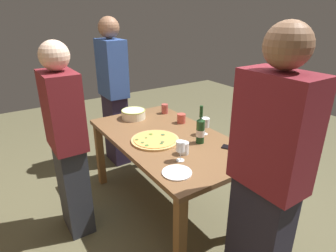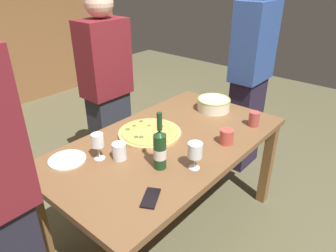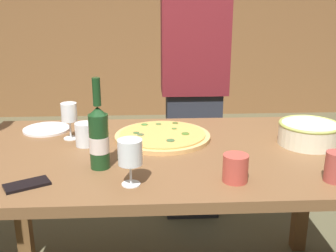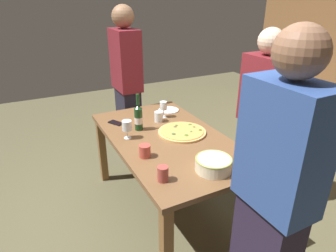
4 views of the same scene
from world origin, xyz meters
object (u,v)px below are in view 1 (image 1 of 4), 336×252
(pizza, at_px, (155,140))
(cup_ceramic, at_px, (184,148))
(serving_bowl, at_px, (133,114))
(cup_amber, at_px, (181,118))
(dining_table, at_px, (168,146))
(wine_glass_near_pizza, at_px, (180,147))
(wine_bottle, at_px, (200,130))
(cup_spare, at_px, (165,109))
(person_guest_right, at_px, (67,143))
(wine_glass_by_bottle, at_px, (205,123))
(person_guest_left, at_px, (267,179))
(cell_phone, at_px, (231,148))
(person_host, at_px, (114,93))
(side_plate, at_px, (177,173))

(pizza, distance_m, cup_ceramic, 0.33)
(serving_bowl, relative_size, cup_amber, 2.68)
(dining_table, distance_m, wine_glass_near_pizza, 0.50)
(wine_bottle, xyz_separation_m, cup_spare, (0.80, -0.16, -0.07))
(person_guest_right, bearing_deg, serving_bowl, 40.05)
(wine_glass_by_bottle, distance_m, person_guest_left, 1.02)
(cup_ceramic, bearing_deg, cup_spare, -23.94)
(cup_spare, bearing_deg, cell_phone, 179.09)
(wine_glass_by_bottle, distance_m, person_guest_right, 1.19)
(person_host, height_order, person_guest_left, person_guest_left)
(wine_bottle, relative_size, side_plate, 1.56)
(pizza, height_order, person_host, person_host)
(serving_bowl, height_order, wine_bottle, wine_bottle)
(cup_spare, xyz_separation_m, person_guest_right, (-0.35, 1.15, 0.02))
(cell_phone, bearing_deg, serving_bowl, -101.11)
(dining_table, xyz_separation_m, pizza, (-0.02, 0.15, 0.10))
(dining_table, xyz_separation_m, wine_bottle, (-0.26, -0.16, 0.21))
(cup_amber, height_order, cup_spare, cup_spare)
(pizza, distance_m, person_guest_left, 1.09)
(person_guest_left, xyz_separation_m, person_guest_right, (1.29, 0.79, -0.08))
(cup_amber, bearing_deg, person_host, 19.31)
(wine_glass_by_bottle, bearing_deg, dining_table, 65.73)
(pizza, height_order, wine_bottle, wine_bottle)
(pizza, xyz_separation_m, cup_ceramic, (-0.33, -0.07, 0.04))
(side_plate, xyz_separation_m, person_guest_left, (-0.54, -0.25, 0.15))
(cell_phone, bearing_deg, wine_bottle, -86.87)
(serving_bowl, height_order, cup_ceramic, cup_ceramic)
(dining_table, height_order, person_guest_left, person_guest_left)
(side_plate, bearing_deg, cup_amber, -37.79)
(cup_ceramic, height_order, person_guest_left, person_guest_left)
(side_plate, distance_m, person_host, 1.72)
(cup_spare, bearing_deg, wine_glass_by_bottle, 179.29)
(dining_table, bearing_deg, person_guest_left, 177.91)
(wine_bottle, bearing_deg, serving_bowl, 13.46)
(person_host, bearing_deg, cup_amber, 18.07)
(cup_ceramic, bearing_deg, wine_glass_near_pizza, 130.61)
(wine_glass_by_bottle, bearing_deg, person_guest_right, 73.54)
(side_plate, bearing_deg, person_guest_right, 35.88)
(dining_table, relative_size, person_guest_left, 0.91)
(cell_phone, bearing_deg, dining_table, -86.83)
(wine_bottle, height_order, cell_phone, wine_bottle)
(dining_table, relative_size, wine_glass_near_pizza, 9.96)
(wine_bottle, bearing_deg, cup_spare, -11.15)
(wine_glass_by_bottle, height_order, person_guest_left, person_guest_left)
(person_host, relative_size, person_guest_left, 0.99)
(wine_bottle, height_order, wine_glass_near_pizza, wine_bottle)
(wine_glass_near_pizza, bearing_deg, person_guest_right, 47.34)
(wine_glass_near_pizza, xyz_separation_m, person_host, (1.56, -0.14, 0.04))
(person_host, bearing_deg, dining_table, -0.00)
(cup_ceramic, height_order, person_host, person_host)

